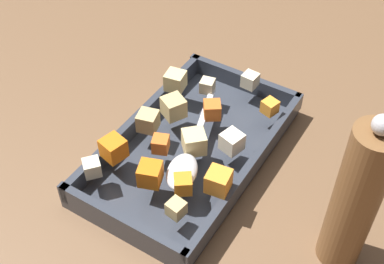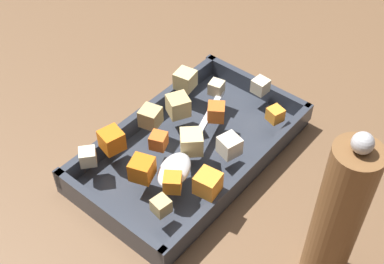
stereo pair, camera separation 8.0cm
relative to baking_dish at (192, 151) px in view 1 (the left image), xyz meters
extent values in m
plane|color=brown|center=(-0.01, 0.00, -0.01)|extent=(4.00, 4.00, 0.00)
cube|color=#333842|center=(0.00, 0.00, -0.01)|extent=(0.37, 0.22, 0.01)
cube|color=#333842|center=(0.00, -0.10, 0.02)|extent=(0.37, 0.01, 0.03)
cube|color=#333842|center=(0.00, 0.10, 0.02)|extent=(0.37, 0.01, 0.03)
cube|color=#333842|center=(-0.18, 0.00, 0.02)|extent=(0.01, 0.22, 0.03)
cube|color=#333842|center=(0.18, 0.00, 0.02)|extent=(0.01, 0.22, 0.03)
cube|color=orange|center=(-0.10, 0.08, 0.05)|extent=(0.04, 0.04, 0.03)
cube|color=orange|center=(0.06, 0.00, 0.05)|extent=(0.04, 0.04, 0.03)
cube|color=orange|center=(-0.05, 0.03, 0.05)|extent=(0.03, 0.03, 0.02)
cube|color=orange|center=(-0.10, -0.04, 0.05)|extent=(0.04, 0.04, 0.03)
cube|color=orange|center=(-0.11, 0.01, 0.05)|extent=(0.04, 0.04, 0.03)
cube|color=orange|center=(0.11, -0.08, 0.04)|extent=(0.03, 0.03, 0.02)
cube|color=orange|center=(-0.07, -0.09, 0.05)|extent=(0.04, 0.04, 0.03)
cube|color=beige|center=(0.11, 0.04, 0.04)|extent=(0.03, 0.03, 0.02)
cube|color=beige|center=(-0.14, 0.08, 0.05)|extent=(0.03, 0.03, 0.02)
cube|color=tan|center=(0.03, 0.05, 0.05)|extent=(0.04, 0.04, 0.03)
cube|color=beige|center=(0.16, -0.02, 0.05)|extent=(0.03, 0.03, 0.02)
cube|color=tan|center=(-0.14, -0.06, 0.04)|extent=(0.03, 0.03, 0.02)
cube|color=#E0CC89|center=(-0.02, -0.02, 0.05)|extent=(0.05, 0.05, 0.03)
cube|color=#E0CC89|center=(0.09, 0.09, 0.05)|extent=(0.04, 0.04, 0.03)
cube|color=tan|center=(-0.02, 0.07, 0.05)|extent=(0.04, 0.04, 0.03)
cube|color=silver|center=(0.01, -0.06, 0.05)|extent=(0.04, 0.04, 0.03)
ellipsoid|color=silver|center=(-0.08, -0.03, 0.04)|extent=(0.08, 0.06, 0.02)
cube|color=silver|center=(0.04, 0.01, 0.04)|extent=(0.16, 0.06, 0.01)
cylinder|color=brown|center=(-0.05, -0.26, 0.10)|extent=(0.06, 0.06, 0.23)
sphere|color=#B7B7BC|center=(-0.05, -0.26, 0.23)|extent=(0.02, 0.02, 0.02)
camera|label=1|loc=(-0.48, -0.30, 0.61)|focal=48.37mm
camera|label=2|loc=(-0.43, -0.36, 0.61)|focal=48.37mm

